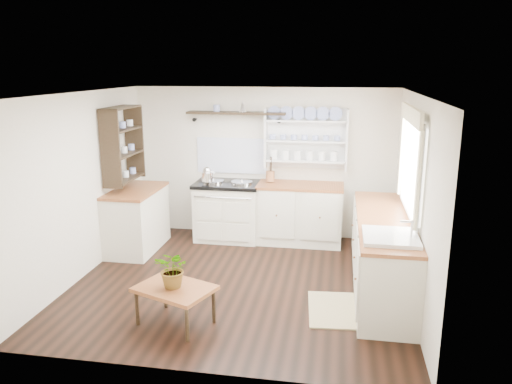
{
  "coord_description": "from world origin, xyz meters",
  "views": [
    {
      "loc": [
        1.16,
        -5.6,
        2.6
      ],
      "look_at": [
        0.16,
        0.25,
        1.1
      ],
      "focal_mm": 35.0,
      "sensor_mm": 36.0,
      "label": 1
    }
  ],
  "objects": [
    {
      "name": "wall_left",
      "position": [
        -2.0,
        0.0,
        1.15
      ],
      "size": [
        0.02,
        3.8,
        2.3
      ],
      "primitive_type": "cube",
      "color": "beige",
      "rests_on": "ground"
    },
    {
      "name": "left_cabinets",
      "position": [
        -1.7,
        0.9,
        0.46
      ],
      "size": [
        0.62,
        1.13,
        0.9
      ],
      "color": "beige",
      "rests_on": "floor"
    },
    {
      "name": "wall_right",
      "position": [
        2.0,
        0.0,
        1.15
      ],
      "size": [
        0.02,
        3.8,
        2.3
      ],
      "primitive_type": "cube",
      "color": "beige",
      "rests_on": "ground"
    },
    {
      "name": "high_shelf",
      "position": [
        -0.4,
        1.78,
        1.91
      ],
      "size": [
        1.5,
        0.29,
        0.16
      ],
      "color": "black",
      "rests_on": "wall_back"
    },
    {
      "name": "aga_cooker",
      "position": [
        -0.5,
        1.57,
        0.45
      ],
      "size": [
        0.99,
        0.69,
        0.92
      ],
      "color": "#EEE8CF",
      "rests_on": "floor"
    },
    {
      "name": "wall_back",
      "position": [
        0.0,
        1.9,
        1.15
      ],
      "size": [
        4.0,
        0.02,
        2.3
      ],
      "primitive_type": "cube",
      "color": "beige",
      "rests_on": "ground"
    },
    {
      "name": "utensil_crock",
      "position": [
        0.13,
        1.68,
        0.99
      ],
      "size": [
        0.13,
        0.13,
        0.15
      ],
      "primitive_type": "cylinder",
      "color": "#985E37",
      "rests_on": "back_cabinets"
    },
    {
      "name": "floor",
      "position": [
        0.0,
        0.0,
        0.0
      ],
      "size": [
        4.0,
        3.8,
        0.01
      ],
      "primitive_type": "cube",
      "color": "black",
      "rests_on": "ground"
    },
    {
      "name": "center_table",
      "position": [
        -0.45,
        -1.11,
        0.36
      ],
      "size": [
        0.9,
        0.78,
        0.41
      ],
      "rotation": [
        0.0,
        0.0,
        -0.37
      ],
      "color": "brown",
      "rests_on": "floor"
    },
    {
      "name": "ceiling",
      "position": [
        0.0,
        0.0,
        2.3
      ],
      "size": [
        4.0,
        3.8,
        0.01
      ],
      "primitive_type": "cube",
      "color": "white",
      "rests_on": "wall_back"
    },
    {
      "name": "back_cabinets",
      "position": [
        0.6,
        1.6,
        0.46
      ],
      "size": [
        1.27,
        0.63,
        0.9
      ],
      "color": "beige",
      "rests_on": "floor"
    },
    {
      "name": "belfast_sink",
      "position": [
        1.7,
        -0.65,
        0.8
      ],
      "size": [
        0.55,
        0.6,
        0.45
      ],
      "color": "white",
      "rests_on": "right_cabinets"
    },
    {
      "name": "kettle",
      "position": [
        -0.78,
        1.45,
        1.04
      ],
      "size": [
        0.17,
        0.17,
        0.21
      ],
      "primitive_type": null,
      "color": "silver",
      "rests_on": "aga_cooker"
    },
    {
      "name": "window",
      "position": [
        1.95,
        0.15,
        1.56
      ],
      "size": [
        0.08,
        1.55,
        1.22
      ],
      "color": "white",
      "rests_on": "wall_right"
    },
    {
      "name": "plate_rack",
      "position": [
        0.65,
        1.86,
        1.56
      ],
      "size": [
        1.2,
        0.22,
        0.9
      ],
      "color": "white",
      "rests_on": "wall_back"
    },
    {
      "name": "potted_plant",
      "position": [
        -0.45,
        -1.11,
        0.61
      ],
      "size": [
        0.42,
        0.38,
        0.4
      ],
      "primitive_type": "imported",
      "rotation": [
        0.0,
        0.0,
        -0.22
      ],
      "color": "#3F7233",
      "rests_on": "center_table"
    },
    {
      "name": "floor_rug",
      "position": [
        1.17,
        -0.54,
        0.01
      ],
      "size": [
        0.62,
        0.89,
        0.02
      ],
      "primitive_type": "cube",
      "rotation": [
        0.0,
        0.0,
        0.08
      ],
      "color": "olive",
      "rests_on": "floor"
    },
    {
      "name": "right_cabinets",
      "position": [
        1.7,
        0.1,
        0.46
      ],
      "size": [
        0.62,
        2.43,
        0.9
      ],
      "color": "beige",
      "rests_on": "floor"
    },
    {
      "name": "left_shelving",
      "position": [
        -1.84,
        0.9,
        1.55
      ],
      "size": [
        0.28,
        0.8,
        1.05
      ],
      "primitive_type": "cube",
      "color": "black",
      "rests_on": "wall_left"
    }
  ]
}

